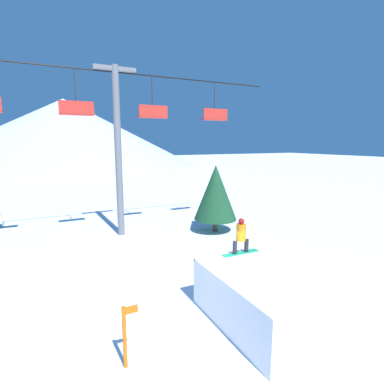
# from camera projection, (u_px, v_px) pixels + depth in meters

# --- Properties ---
(ground_plane) EXTENTS (220.00, 220.00, 0.00)m
(ground_plane) POSITION_uv_depth(u_px,v_px,m) (225.00, 315.00, 9.87)
(ground_plane) COLOR white
(mountain_ridge) EXTENTS (61.76, 61.76, 15.75)m
(mountain_ridge) POSITION_uv_depth(u_px,v_px,m) (65.00, 132.00, 72.11)
(mountain_ridge) COLOR silver
(mountain_ridge) RESTS_ON ground_plane
(snow_ramp) EXTENTS (2.82, 4.08, 1.62)m
(snow_ramp) POSITION_uv_depth(u_px,v_px,m) (263.00, 298.00, 9.40)
(snow_ramp) COLOR white
(snow_ramp) RESTS_ON ground_plane
(snowboarder) EXTENTS (1.46, 0.35, 1.32)m
(snowboarder) POSITION_uv_depth(u_px,v_px,m) (241.00, 236.00, 10.81)
(snowboarder) COLOR #1E9E6B
(snowboarder) RESTS_ON snow_ramp
(chairlift) EXTENTS (20.50, 0.44, 9.94)m
(chairlift) POSITION_uv_depth(u_px,v_px,m) (118.00, 134.00, 17.46)
(chairlift) COLOR slate
(chairlift) RESTS_ON ground_plane
(pine_tree_near) EXTENTS (2.68, 2.68, 4.25)m
(pine_tree_near) POSITION_uv_depth(u_px,v_px,m) (216.00, 192.00, 18.73)
(pine_tree_near) COLOR #4C3823
(pine_tree_near) RESTS_ON ground_plane
(trail_marker) EXTENTS (0.41, 0.10, 1.65)m
(trail_marker) POSITION_uv_depth(u_px,v_px,m) (125.00, 335.00, 7.46)
(trail_marker) COLOR orange
(trail_marker) RESTS_ON ground_plane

